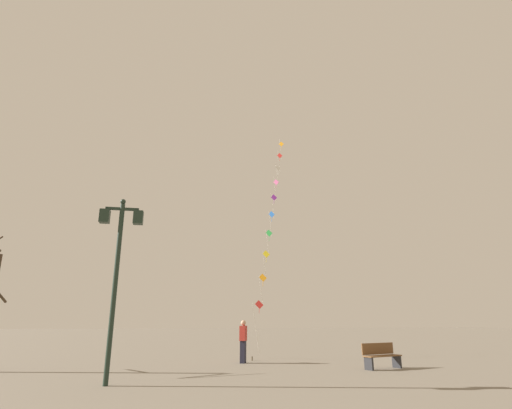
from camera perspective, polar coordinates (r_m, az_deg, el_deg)
name	(u,v)px	position (r m, az deg, el deg)	size (l,w,h in m)	color
ground_plane	(199,354)	(23.00, -8.15, -20.27)	(160.00, 160.00, 0.00)	#756B5B
twin_lantern_lamp_post	(118,253)	(12.49, -19.02, -6.48)	(1.25, 0.28, 5.24)	#1E2D23
kite_train	(272,215)	(25.05, 2.23, -1.45)	(4.26, 9.87, 15.34)	brown
kite_flyer	(243,340)	(17.75, -1.83, -18.73)	(0.39, 0.62, 1.71)	#1E1E2D
park_bench	(381,356)	(16.37, 17.38, -19.84)	(1.65, 0.96, 0.89)	brown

